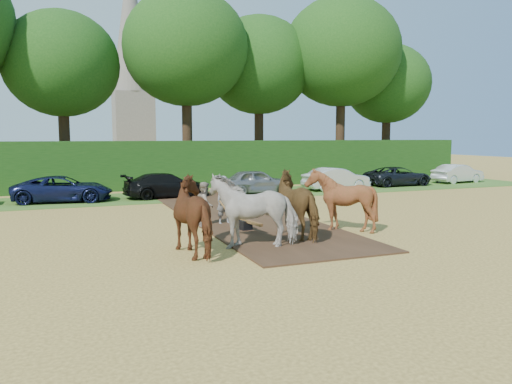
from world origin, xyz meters
TOP-DOWN VIEW (x-y plane):
  - ground at (0.00, 0.00)m, footprint 120.00×120.00m
  - earth_strip at (1.50, 7.00)m, footprint 4.50×17.00m
  - grass_verge at (0.00, 14.00)m, footprint 50.00×5.00m
  - hedgerow at (0.00, 18.50)m, footprint 46.00×1.60m
  - spectator_near at (-0.49, 4.75)m, footprint 0.86×0.97m
  - plough_team at (0.92, 1.46)m, footprint 7.33×5.84m
  - parked_cars at (2.43, 13.92)m, footprint 40.51×3.06m
  - treeline at (-1.69, 21.69)m, footprint 48.70×10.60m
  - church at (4.00, 55.00)m, footprint 5.20×5.20m

SIDE VIEW (x-z plane):
  - ground at x=0.00m, z-range 0.00..0.00m
  - grass_verge at x=0.00m, z-range 0.00..0.03m
  - earth_strip at x=1.50m, z-range 0.00..0.05m
  - parked_cars at x=2.43m, z-range -0.04..1.38m
  - spectator_near at x=-0.49m, z-range 0.00..1.65m
  - plough_team at x=0.92m, z-range -0.01..2.19m
  - hedgerow at x=0.00m, z-range 0.00..3.00m
  - treeline at x=-1.69m, z-range 1.87..16.07m
  - church at x=4.00m, z-range 0.23..27.23m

